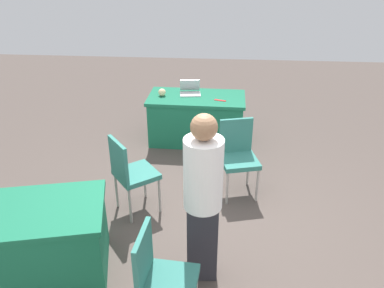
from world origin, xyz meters
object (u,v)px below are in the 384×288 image
(yarn_ball, at_px, (162,92))
(scissors_red, at_px, (220,100))
(chair_tucked_left, at_px, (160,275))
(chair_tucked_right, at_px, (130,171))
(laptop_silver, at_px, (190,91))
(chair_near_front, at_px, (238,153))
(table_foreground, at_px, (196,118))
(person_attendee_standing, at_px, (203,194))
(table_mid_left, at_px, (27,243))

(yarn_ball, xyz_separation_m, scissors_red, (-0.91, 0.14, -0.05))
(chair_tucked_left, distance_m, chair_tucked_right, 1.62)
(laptop_silver, bearing_deg, yarn_ball, 9.21)
(chair_tucked_right, bearing_deg, chair_tucked_left, -17.34)
(scissors_red, bearing_deg, chair_near_front, -63.01)
(laptop_silver, distance_m, yarn_ball, 0.45)
(table_foreground, relative_size, chair_tucked_right, 1.56)
(laptop_silver, relative_size, scissors_red, 1.96)
(chair_near_front, bearing_deg, person_attendee_standing, 61.80)
(chair_tucked_left, distance_m, person_attendee_standing, 0.76)
(table_foreground, xyz_separation_m, yarn_ball, (0.54, 0.01, 0.43))
(table_mid_left, relative_size, laptop_silver, 4.63)
(yarn_ball, bearing_deg, scissors_red, 171.44)
(chair_tucked_right, bearing_deg, table_mid_left, -73.99)
(table_mid_left, xyz_separation_m, yarn_ball, (-0.84, -3.02, 0.43))
(table_foreground, bearing_deg, scissors_red, 158.20)
(chair_tucked_left, distance_m, scissors_red, 3.37)
(table_foreground, relative_size, table_mid_left, 0.93)
(table_foreground, relative_size, laptop_silver, 4.32)
(table_foreground, relative_size, chair_near_front, 1.57)
(chair_tucked_left, bearing_deg, chair_near_front, 166.50)
(chair_near_front, distance_m, person_attendee_standing, 1.57)
(chair_near_front, bearing_deg, yarn_ball, -65.58)
(person_attendee_standing, height_order, laptop_silver, person_attendee_standing)
(scissors_red, bearing_deg, table_mid_left, -105.16)
(table_foreground, height_order, yarn_ball, yarn_ball)
(chair_tucked_left, relative_size, chair_tucked_right, 0.97)
(chair_near_front, distance_m, chair_tucked_left, 2.15)
(person_attendee_standing, bearing_deg, yarn_ball, 101.91)
(table_mid_left, distance_m, chair_tucked_left, 1.42)
(table_mid_left, height_order, chair_tucked_right, chair_tucked_right)
(table_mid_left, relative_size, yarn_ball, 14.22)
(table_mid_left, height_order, person_attendee_standing, person_attendee_standing)
(scissors_red, bearing_deg, yarn_ball, -172.51)
(table_foreground, height_order, laptop_silver, laptop_silver)
(scissors_red, bearing_deg, person_attendee_standing, -76.17)
(table_foreground, relative_size, person_attendee_standing, 0.90)
(laptop_silver, bearing_deg, chair_near_front, 107.47)
(chair_tucked_right, bearing_deg, person_attendee_standing, 4.84)
(table_mid_left, xyz_separation_m, scissors_red, (-1.75, -2.89, 0.38))
(table_mid_left, height_order, yarn_ball, yarn_ball)
(table_foreground, height_order, chair_tucked_left, chair_tucked_left)
(table_mid_left, relative_size, person_attendee_standing, 0.96)
(chair_near_front, bearing_deg, scissors_red, -93.68)
(chair_tucked_left, bearing_deg, person_attendee_standing, 156.34)
(table_mid_left, relative_size, chair_near_front, 1.69)
(table_mid_left, bearing_deg, chair_near_front, -141.41)
(chair_near_front, bearing_deg, laptop_silver, -79.57)
(chair_near_front, bearing_deg, table_mid_left, 23.96)
(table_foreground, height_order, person_attendee_standing, person_attendee_standing)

